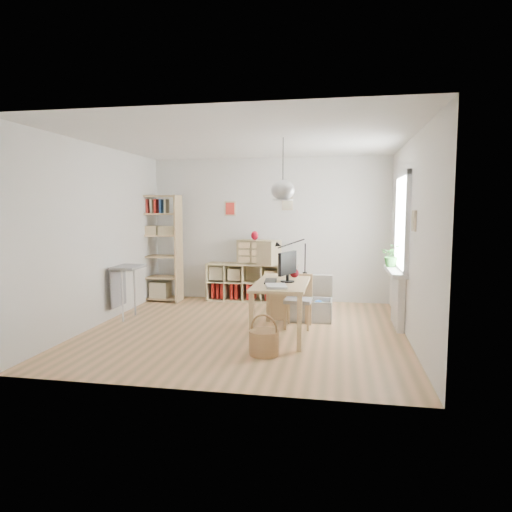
% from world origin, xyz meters
% --- Properties ---
extents(ground, '(4.50, 4.50, 0.00)m').
position_xyz_m(ground, '(0.00, 0.00, 0.00)').
color(ground, tan).
rests_on(ground, ground).
extents(room_shell, '(4.50, 4.50, 4.50)m').
position_xyz_m(room_shell, '(0.55, -0.15, 2.00)').
color(room_shell, white).
rests_on(room_shell, ground).
extents(window_unit, '(0.07, 1.16, 1.46)m').
position_xyz_m(window_unit, '(2.23, 0.60, 1.55)').
color(window_unit, white).
rests_on(window_unit, ground).
extents(radiator, '(0.10, 0.80, 0.80)m').
position_xyz_m(radiator, '(2.19, 0.60, 0.40)').
color(radiator, silver).
rests_on(radiator, ground).
extents(windowsill, '(0.22, 1.20, 0.06)m').
position_xyz_m(windowsill, '(2.14, 0.60, 0.83)').
color(windowsill, white).
rests_on(windowsill, radiator).
extents(desk, '(0.70, 1.50, 0.75)m').
position_xyz_m(desk, '(0.55, -0.15, 0.66)').
color(desk, tan).
rests_on(desk, ground).
extents(cube_shelf, '(1.40, 0.38, 0.72)m').
position_xyz_m(cube_shelf, '(-0.47, 2.08, 0.30)').
color(cube_shelf, tan).
rests_on(cube_shelf, ground).
extents(tall_bookshelf, '(0.80, 0.38, 2.00)m').
position_xyz_m(tall_bookshelf, '(-2.04, 1.80, 1.09)').
color(tall_bookshelf, tan).
rests_on(tall_bookshelf, ground).
extents(side_table, '(0.40, 0.55, 0.85)m').
position_xyz_m(side_table, '(-2.04, 0.35, 0.67)').
color(side_table, '#959598').
rests_on(side_table, ground).
extents(chair, '(0.40, 0.40, 0.78)m').
position_xyz_m(chair, '(0.74, 0.32, 0.45)').
color(chair, '#959598').
rests_on(chair, ground).
extents(wicker_basket, '(0.36, 0.36, 0.50)m').
position_xyz_m(wicker_basket, '(0.44, -1.05, 0.16)').
color(wicker_basket, '#AC794D').
rests_on(wicker_basket, ground).
extents(storage_chest, '(0.65, 0.73, 0.69)m').
position_xyz_m(storage_chest, '(0.91, 0.82, 0.22)').
color(storage_chest, silver).
rests_on(storage_chest, ground).
extents(monitor, '(0.21, 0.46, 0.42)m').
position_xyz_m(monitor, '(0.62, -0.17, 0.98)').
color(monitor, black).
rests_on(monitor, desk).
extents(keyboard, '(0.20, 0.43, 0.02)m').
position_xyz_m(keyboard, '(0.39, -0.20, 0.76)').
color(keyboard, black).
rests_on(keyboard, desk).
extents(task_lamp, '(0.48, 0.18, 0.51)m').
position_xyz_m(task_lamp, '(0.58, 0.46, 1.10)').
color(task_lamp, black).
rests_on(task_lamp, desk).
extents(yarn_ball, '(0.13, 0.13, 0.13)m').
position_xyz_m(yarn_ball, '(0.68, 0.24, 0.82)').
color(yarn_ball, '#500A0E').
rests_on(yarn_ball, desk).
extents(paper_tray, '(0.32, 0.37, 0.03)m').
position_xyz_m(paper_tray, '(0.53, -0.62, 0.77)').
color(paper_tray, white).
rests_on(paper_tray, desk).
extents(drawer_chest, '(0.86, 0.64, 0.45)m').
position_xyz_m(drawer_chest, '(-0.16, 2.04, 0.94)').
color(drawer_chest, tan).
rests_on(drawer_chest, cube_shelf).
extents(red_vase, '(0.14, 0.14, 0.17)m').
position_xyz_m(red_vase, '(-0.24, 2.04, 1.25)').
color(red_vase, maroon).
rests_on(red_vase, drawer_chest).
extents(potted_plant, '(0.36, 0.33, 0.35)m').
position_xyz_m(potted_plant, '(2.12, 0.90, 1.04)').
color(potted_plant, '#2E732B').
rests_on(potted_plant, windowsill).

